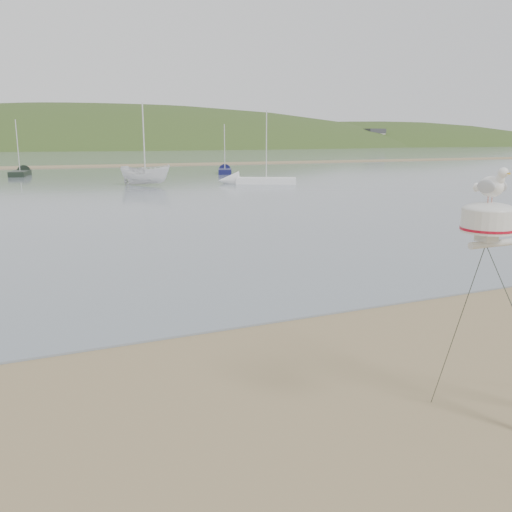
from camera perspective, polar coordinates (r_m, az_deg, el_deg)
name	(u,v)px	position (r m, az deg, el deg)	size (l,w,h in m)	color
ground	(145,480)	(6.46, -11.63, -22.06)	(560.00, 560.00, 0.00)	olive
water	(15,155)	(137.31, -24.06, 9.69)	(560.00, 256.00, 0.04)	slate
sandbar	(20,168)	(75.35, -23.60, 8.53)	(560.00, 7.00, 0.07)	olive
hill_ridge	(65,196)	(242.17, -19.51, 6.01)	(620.00, 180.00, 80.00)	#293D19
far_cottages	(21,138)	(201.30, -23.48, 11.35)	(294.40, 6.30, 8.00)	beige
boat_white	(145,158)	(43.72, -11.65, 10.06)	(1.58, 1.63, 4.21)	white
sailboat_white_near	(247,181)	(44.40, -0.98, 7.95)	(6.33, 4.26, 6.31)	white
sailboat_blue_far	(225,170)	(59.00, -3.30, 8.99)	(3.17, 5.58, 5.48)	#131543
sailboat_dark_mid	(23,172)	(60.12, -23.34, 8.09)	(2.54, 6.03, 5.87)	black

